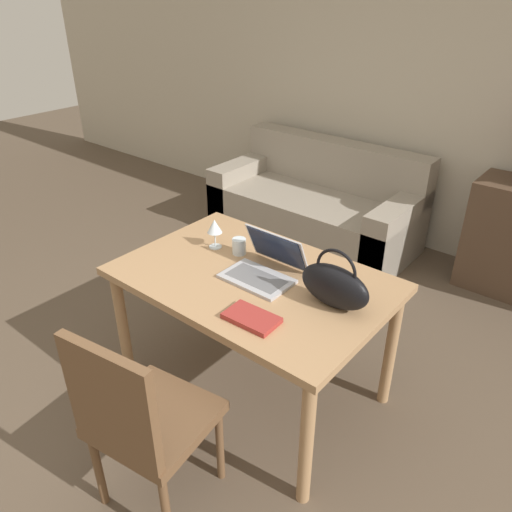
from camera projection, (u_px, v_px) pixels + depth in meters
The scene contains 10 objects.
ground_plane at pixel (182, 452), 2.44m from camera, with size 14.00×14.00×0.00m, color brown.
wall_back at pixel (450, 82), 3.68m from camera, with size 10.00×0.06×2.70m.
dining_table at pixel (253, 290), 2.50m from camera, with size 1.33×0.89×0.74m.
chair at pixel (140, 418), 1.95m from camera, with size 0.50×0.50×0.95m.
couch at pixel (316, 207), 4.32m from camera, with size 1.75×0.82×0.82m.
laptop at pixel (266, 264), 2.44m from camera, with size 0.34×0.31×0.21m.
drinking_glass at pixel (239, 246), 2.64m from camera, with size 0.07×0.07×0.09m.
wine_glass at pixel (215, 227), 2.66m from camera, with size 0.08×0.08×0.16m.
handbag at pixel (335, 285), 2.19m from camera, with size 0.34×0.12×0.28m.
book at pixel (251, 318), 2.13m from camera, with size 0.24×0.15×0.02m.
Camera 1 is at (1.33, -1.05, 2.03)m, focal length 35.00 mm.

